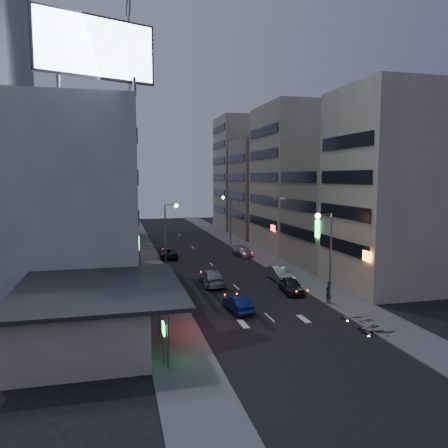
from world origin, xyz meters
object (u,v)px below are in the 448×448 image
object	(u,v)px
parked_car_right_far	(243,252)
scooter_silver_b	(358,309)
parked_car_right_mid	(280,274)
scooter_black_b	(369,313)
scooter_silver_a	(388,322)
scooter_blue	(373,316)
person	(328,292)
parked_car_right_near	(291,286)
parked_car_left	(169,253)
road_car_blue	(238,304)
scooter_black_a	(383,322)
road_car_silver	(211,278)

from	to	relation	value
parked_car_right_far	scooter_silver_b	xyz separation A→B (m)	(1.29, -28.17, 0.03)
parked_car_right_mid	scooter_black_b	distance (m)	14.32
scooter_silver_a	scooter_blue	xyz separation A→B (m)	(-0.46, 1.29, 0.06)
parked_car_right_mid	person	bearing A→B (deg)	-83.04
parked_car_right_near	parked_car_right_mid	distance (m)	5.10
parked_car_right_far	scooter_silver_a	bearing A→B (deg)	-92.49
parked_car_left	parked_car_right_far	world-z (taller)	parked_car_left
scooter_silver_a	road_car_blue	bearing A→B (deg)	28.27
road_car_blue	scooter_black_a	size ratio (longest dim) A/B	1.99
parked_car_left	road_car_silver	distance (m)	16.66
parked_car_left	scooter_black_b	bearing A→B (deg)	117.51
road_car_blue	scooter_silver_a	size ratio (longest dim) A/B	2.21
road_car_blue	road_car_silver	distance (m)	9.32
road_car_blue	scooter_silver_b	distance (m)	9.70
parked_car_right_mid	person	world-z (taller)	person
scooter_silver_a	scooter_black_b	size ratio (longest dim) A/B	1.08
parked_car_right_mid	scooter_blue	bearing A→B (deg)	-83.18
road_car_silver	scooter_silver_b	bearing A→B (deg)	125.75
scooter_black_a	scooter_black_b	xyz separation A→B (m)	(0.46, 2.46, -0.10)
road_car_silver	scooter_blue	xyz separation A→B (m)	(9.18, -15.20, -0.04)
road_car_silver	scooter_black_b	xyz separation A→B (m)	(9.64, -14.03, -0.15)
parked_car_right_near	scooter_black_a	distance (m)	11.83
road_car_silver	scooter_silver_b	xyz separation A→B (m)	(9.20, -13.10, -0.10)
parked_car_right_near	person	bearing A→B (deg)	-62.72
parked_car_right_near	scooter_silver_b	distance (m)	8.53
scooter_black_b	scooter_silver_a	bearing A→B (deg)	167.87
parked_car_left	scooter_black_a	distance (m)	34.97
person	scooter_silver_b	size ratio (longest dim) A/B	1.04
scooter_blue	parked_car_left	bearing A→B (deg)	-3.63
parked_car_right_far	scooter_blue	bearing A→B (deg)	-93.22
scooter_black_a	scooter_blue	world-z (taller)	scooter_blue
parked_car_right_near	scooter_blue	xyz separation A→B (m)	(2.30, -10.31, 0.02)
person	scooter_black_a	world-z (taller)	person
parked_car_right_far	scooter_black_b	xyz separation A→B (m)	(1.74, -29.11, -0.02)
road_car_blue	scooter_black_b	bearing A→B (deg)	147.99
parked_car_left	scooter_silver_a	size ratio (longest dim) A/B	2.77
road_car_silver	scooter_silver_a	world-z (taller)	road_car_silver
road_car_blue	parked_car_right_far	bearing A→B (deg)	-112.66
road_car_blue	scooter_silver_a	distance (m)	11.80
parked_car_left	parked_car_right_far	size ratio (longest dim) A/B	1.12
scooter_silver_a	road_car_silver	bearing A→B (deg)	6.05
road_car_silver	person	world-z (taller)	person
scooter_blue	scooter_silver_b	xyz separation A→B (m)	(0.02, 2.11, -0.06)
parked_car_left	parked_car_right_mid	bearing A→B (deg)	127.69
parked_car_left	road_car_silver	xyz separation A→B (m)	(2.51, -16.47, 0.08)
parked_car_right_mid	scooter_black_b	size ratio (longest dim) A/B	2.68
parked_car_right_mid	road_car_silver	distance (m)	7.65
scooter_black_a	scooter_blue	distance (m)	1.29
road_car_silver	person	size ratio (longest dim) A/B	2.81
road_car_silver	scooter_black_a	xyz separation A→B (m)	(9.18, -16.49, -0.05)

